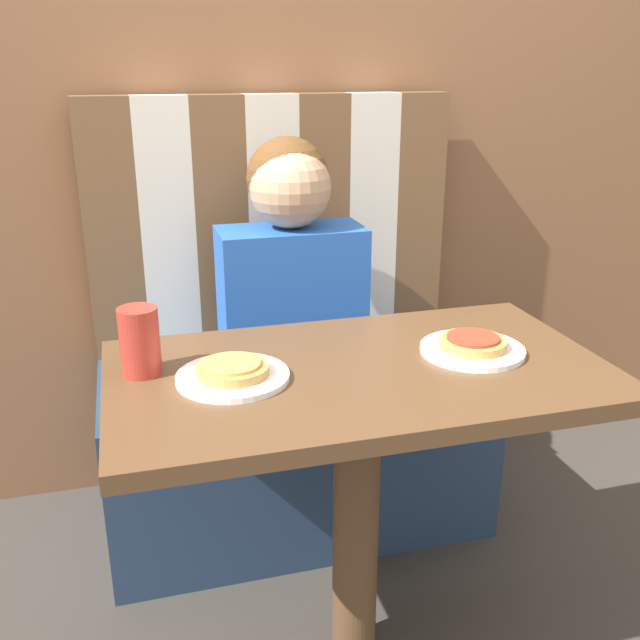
% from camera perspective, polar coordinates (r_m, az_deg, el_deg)
% --- Properties ---
extents(wall_back, '(7.00, 0.05, 2.60)m').
position_cam_1_polar(wall_back, '(2.18, -4.66, 19.95)').
color(wall_back, brown).
rests_on(wall_back, ground_plane).
extents(booth_seat, '(1.07, 0.55, 0.48)m').
position_cam_1_polar(booth_seat, '(2.14, -2.11, -9.70)').
color(booth_seat, navy).
rests_on(booth_seat, ground_plane).
extents(booth_backrest, '(1.07, 0.08, 0.73)m').
position_cam_1_polar(booth_backrest, '(2.14, -3.83, 7.77)').
color(booth_backrest, brown).
rests_on(booth_backrest, booth_seat).
extents(dining_table, '(0.99, 0.56, 0.73)m').
position_cam_1_polar(dining_table, '(1.47, 3.05, -7.79)').
color(dining_table, brown).
rests_on(dining_table, ground_plane).
extents(person, '(0.39, 0.24, 0.64)m').
position_cam_1_polar(person, '(1.93, -2.36, 5.32)').
color(person, '#2356B2').
rests_on(person, booth_seat).
extents(plate_left, '(0.22, 0.22, 0.01)m').
position_cam_1_polar(plate_left, '(1.37, -6.99, -4.53)').
color(plate_left, white).
rests_on(plate_left, dining_table).
extents(plate_right, '(0.22, 0.22, 0.01)m').
position_cam_1_polar(plate_right, '(1.52, 12.08, -2.35)').
color(plate_right, white).
rests_on(plate_right, dining_table).
extents(pizza_left, '(0.14, 0.14, 0.02)m').
position_cam_1_polar(pizza_left, '(1.37, -7.02, -3.88)').
color(pizza_left, '#C68E47').
rests_on(pizza_left, plate_left).
extents(pizza_right, '(0.14, 0.14, 0.02)m').
position_cam_1_polar(pizza_right, '(1.51, 12.13, -1.75)').
color(pizza_right, '#C68E47').
rests_on(pizza_right, plate_right).
extents(drinking_cup, '(0.08, 0.08, 0.13)m').
position_cam_1_polar(drinking_cup, '(1.41, -14.23, -1.66)').
color(drinking_cup, '#B23328').
rests_on(drinking_cup, dining_table).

